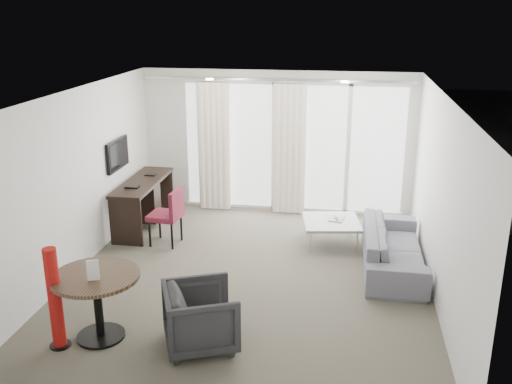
% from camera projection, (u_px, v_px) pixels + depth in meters
% --- Properties ---
extents(floor, '(5.00, 6.00, 0.00)m').
position_uv_depth(floor, '(249.00, 279.00, 8.08)').
color(floor, '#565143').
rests_on(floor, ground).
extents(ceiling, '(5.00, 6.00, 0.00)m').
position_uv_depth(ceiling, '(248.00, 95.00, 7.27)').
color(ceiling, white).
rests_on(ceiling, ground).
extents(wall_left, '(0.00, 6.00, 2.60)m').
position_uv_depth(wall_left, '(75.00, 183.00, 8.06)').
color(wall_left, silver).
rests_on(wall_left, ground).
extents(wall_right, '(0.00, 6.00, 2.60)m').
position_uv_depth(wall_right, '(441.00, 201.00, 7.30)').
color(wall_right, silver).
rests_on(wall_right, ground).
extents(wall_front, '(5.00, 0.00, 2.60)m').
position_uv_depth(wall_front, '(188.00, 299.00, 4.86)').
color(wall_front, silver).
rests_on(wall_front, ground).
extents(window_panel, '(4.00, 0.02, 2.38)m').
position_uv_depth(window_panel, '(293.00, 148.00, 10.46)').
color(window_panel, white).
rests_on(window_panel, ground).
extents(window_frame, '(4.10, 0.06, 2.44)m').
position_uv_depth(window_frame, '(293.00, 148.00, 10.45)').
color(window_frame, white).
rests_on(window_frame, ground).
extents(curtain_left, '(0.60, 0.20, 2.38)m').
position_uv_depth(curtain_left, '(214.00, 147.00, 10.53)').
color(curtain_left, white).
rests_on(curtain_left, ground).
extents(curtain_right, '(0.60, 0.20, 2.38)m').
position_uv_depth(curtain_right, '(289.00, 150.00, 10.32)').
color(curtain_right, white).
rests_on(curtain_right, ground).
extents(curtain_track, '(4.80, 0.04, 0.04)m').
position_uv_depth(curtain_track, '(276.00, 80.00, 9.97)').
color(curtain_track, '#B2B2B7').
rests_on(curtain_track, ceiling).
extents(downlight_a, '(0.12, 0.12, 0.02)m').
position_uv_depth(downlight_a, '(210.00, 79.00, 8.92)').
color(downlight_a, '#FFE0B2').
rests_on(downlight_a, ceiling).
extents(downlight_b, '(0.12, 0.12, 0.02)m').
position_uv_depth(downlight_b, '(345.00, 82.00, 8.59)').
color(downlight_b, '#FFE0B2').
rests_on(downlight_b, ceiling).
extents(desk, '(0.56, 1.78, 0.83)m').
position_uv_depth(desk, '(144.00, 204.00, 9.86)').
color(desk, black).
rests_on(desk, floor).
extents(tv, '(0.05, 0.80, 0.50)m').
position_uv_depth(tv, '(118.00, 154.00, 9.40)').
color(tv, black).
rests_on(tv, wall_left).
extents(desk_chair, '(0.56, 0.53, 0.93)m').
position_uv_depth(desk_chair, '(165.00, 216.00, 9.14)').
color(desk_chair, maroon).
rests_on(desk_chair, floor).
extents(round_table, '(1.29, 1.29, 0.80)m').
position_uv_depth(round_table, '(98.00, 306.00, 6.54)').
color(round_table, '#402C1D').
rests_on(round_table, floor).
extents(menu_card, '(0.13, 0.07, 0.24)m').
position_uv_depth(menu_card, '(94.00, 287.00, 6.32)').
color(menu_card, white).
rests_on(menu_card, round_table).
extents(red_lamp, '(0.27, 0.27, 1.20)m').
position_uv_depth(red_lamp, '(55.00, 299.00, 6.30)').
color(red_lamp, '#9B120F').
rests_on(red_lamp, floor).
extents(tub_armchair, '(1.04, 1.03, 0.73)m').
position_uv_depth(tub_armchair, '(201.00, 317.00, 6.39)').
color(tub_armchair, '#262628').
rests_on(tub_armchair, floor).
extents(coffee_table, '(1.01, 1.01, 0.40)m').
position_uv_depth(coffee_table, '(331.00, 232.00, 9.21)').
color(coffee_table, gray).
rests_on(coffee_table, floor).
extents(remote, '(0.08, 0.17, 0.02)m').
position_uv_depth(remote, '(336.00, 222.00, 9.21)').
color(remote, black).
rests_on(remote, coffee_table).
extents(magazine, '(0.29, 0.34, 0.02)m').
position_uv_depth(magazine, '(336.00, 221.00, 9.23)').
color(magazine, gray).
rests_on(magazine, coffee_table).
extents(sofa, '(0.84, 2.15, 0.63)m').
position_uv_depth(sofa, '(393.00, 247.00, 8.35)').
color(sofa, slate).
rests_on(sofa, floor).
extents(terrace_slab, '(5.60, 3.00, 0.12)m').
position_uv_depth(terrace_slab, '(299.00, 188.00, 12.28)').
color(terrace_slab, '#4D4D50').
rests_on(terrace_slab, ground).
extents(rattan_chair_a, '(0.73, 0.73, 0.86)m').
position_uv_depth(rattan_chair_a, '(313.00, 170.00, 11.85)').
color(rattan_chair_a, '#402F1E').
rests_on(rattan_chair_a, terrace_slab).
extents(rattan_chair_b, '(0.58, 0.58, 0.84)m').
position_uv_depth(rattan_chair_b, '(359.00, 171.00, 11.83)').
color(rattan_chair_b, '#402F1E').
rests_on(rattan_chair_b, terrace_slab).
extents(rattan_table, '(0.47, 0.47, 0.45)m').
position_uv_depth(rattan_table, '(334.00, 177.00, 12.11)').
color(rattan_table, '#402F1E').
rests_on(rattan_table, terrace_slab).
extents(balustrade, '(5.50, 0.06, 1.05)m').
position_uv_depth(balustrade, '(305.00, 147.00, 13.46)').
color(balustrade, '#B2B2B7').
rests_on(balustrade, terrace_slab).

